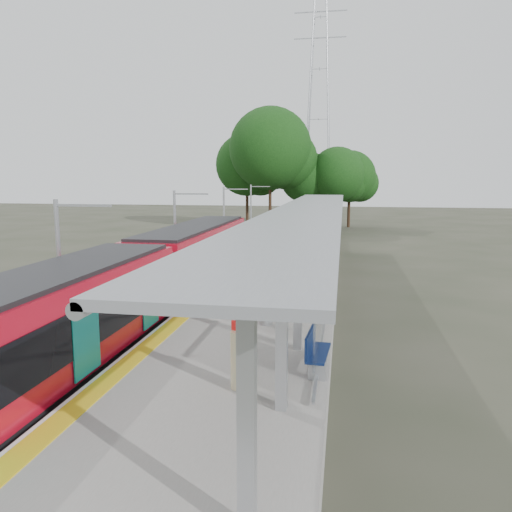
{
  "coord_description": "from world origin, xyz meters",
  "views": [
    {
      "loc": [
        3.25,
        -8.42,
        6.12
      ],
      "look_at": [
        -0.93,
        15.44,
        2.3
      ],
      "focal_mm": 35.0,
      "sensor_mm": 36.0,
      "label": 1
    }
  ],
  "objects_px": {
    "bench_near": "(315,349)",
    "litter_bin": "(266,312)",
    "info_pillar_far": "(299,248)",
    "bench_mid": "(304,292)",
    "info_pillar_near": "(238,359)",
    "train": "(144,281)",
    "bench_far": "(334,239)"
  },
  "relations": [
    {
      "from": "train",
      "to": "bench_far",
      "type": "height_order",
      "value": "train"
    },
    {
      "from": "train",
      "to": "bench_far",
      "type": "xyz_separation_m",
      "value": [
        7.12,
        19.73,
        -0.55
      ]
    },
    {
      "from": "info_pillar_near",
      "to": "info_pillar_far",
      "type": "height_order",
      "value": "info_pillar_far"
    },
    {
      "from": "info_pillar_near",
      "to": "info_pillar_far",
      "type": "bearing_deg",
      "value": 102.32
    },
    {
      "from": "bench_near",
      "to": "train",
      "type": "bearing_deg",
      "value": 146.3
    },
    {
      "from": "bench_near",
      "to": "info_pillar_near",
      "type": "distance_m",
      "value": 2.3
    },
    {
      "from": "bench_mid",
      "to": "info_pillar_near",
      "type": "bearing_deg",
      "value": -87.06
    },
    {
      "from": "bench_mid",
      "to": "bench_near",
      "type": "bearing_deg",
      "value": -74.08
    },
    {
      "from": "bench_far",
      "to": "info_pillar_far",
      "type": "relative_size",
      "value": 0.75
    },
    {
      "from": "bench_near",
      "to": "bench_far",
      "type": "xyz_separation_m",
      "value": [
        0.02,
        25.27,
        -0.1
      ]
    },
    {
      "from": "bench_near",
      "to": "litter_bin",
      "type": "height_order",
      "value": "bench_near"
    },
    {
      "from": "info_pillar_far",
      "to": "litter_bin",
      "type": "xyz_separation_m",
      "value": [
        0.07,
        -13.87,
        -0.36
      ]
    },
    {
      "from": "info_pillar_far",
      "to": "litter_bin",
      "type": "distance_m",
      "value": 13.87
    },
    {
      "from": "litter_bin",
      "to": "info_pillar_near",
      "type": "bearing_deg",
      "value": -88.45
    },
    {
      "from": "bench_mid",
      "to": "info_pillar_far",
      "type": "relative_size",
      "value": 0.77
    },
    {
      "from": "info_pillar_far",
      "to": "bench_near",
      "type": "bearing_deg",
      "value": -106.41
    },
    {
      "from": "bench_near",
      "to": "bench_mid",
      "type": "distance_m",
      "value": 7.17
    },
    {
      "from": "bench_mid",
      "to": "litter_bin",
      "type": "bearing_deg",
      "value": -99.79
    },
    {
      "from": "bench_near",
      "to": "info_pillar_far",
      "type": "height_order",
      "value": "info_pillar_far"
    },
    {
      "from": "litter_bin",
      "to": "info_pillar_far",
      "type": "bearing_deg",
      "value": 90.31
    },
    {
      "from": "info_pillar_far",
      "to": "train",
      "type": "bearing_deg",
      "value": -135.32
    },
    {
      "from": "train",
      "to": "bench_mid",
      "type": "xyz_separation_m",
      "value": [
        6.25,
        1.58,
        -0.56
      ]
    },
    {
      "from": "bench_mid",
      "to": "info_pillar_near",
      "type": "distance_m",
      "value": 8.62
    },
    {
      "from": "train",
      "to": "bench_far",
      "type": "distance_m",
      "value": 20.98
    },
    {
      "from": "bench_mid",
      "to": "info_pillar_far",
      "type": "bearing_deg",
      "value": 105.19
    },
    {
      "from": "bench_mid",
      "to": "bench_far",
      "type": "bearing_deg",
      "value": 96.36
    },
    {
      "from": "bench_near",
      "to": "bench_far",
      "type": "distance_m",
      "value": 25.27
    },
    {
      "from": "train",
      "to": "info_pillar_near",
      "type": "xyz_separation_m",
      "value": [
        5.33,
        -6.99,
        -0.31
      ]
    },
    {
      "from": "bench_mid",
      "to": "info_pillar_near",
      "type": "height_order",
      "value": "info_pillar_near"
    },
    {
      "from": "bench_mid",
      "to": "bench_far",
      "type": "distance_m",
      "value": 18.18
    },
    {
      "from": "train",
      "to": "info_pillar_far",
      "type": "relative_size",
      "value": 14.83
    },
    {
      "from": "bench_near",
      "to": "bench_mid",
      "type": "height_order",
      "value": "bench_near"
    }
  ]
}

